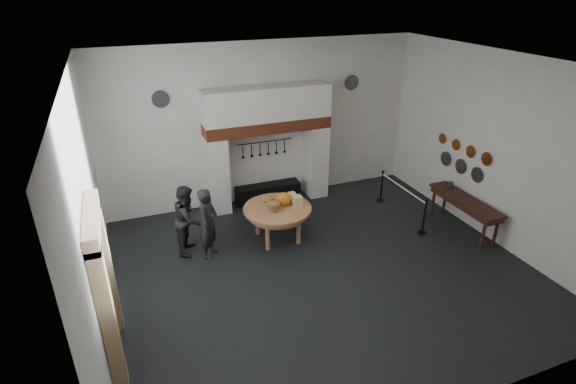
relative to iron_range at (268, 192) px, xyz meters
name	(u,v)px	position (x,y,z in m)	size (l,w,h in m)	color
floor	(322,269)	(0.00, -3.72, -0.25)	(9.00, 8.00, 0.02)	black
ceiling	(330,65)	(0.00, -3.72, 4.25)	(9.00, 8.00, 0.02)	silver
wall_back	(263,124)	(0.00, 0.28, 2.00)	(9.00, 0.02, 4.50)	white
wall_front	(459,293)	(0.00, -7.72, 2.00)	(9.00, 0.02, 4.50)	white
wall_left	(89,216)	(-4.50, -3.72, 2.00)	(0.02, 8.00, 4.50)	white
wall_right	(497,150)	(4.50, -3.72, 2.00)	(0.02, 8.00, 4.50)	white
chimney_pier_left	(217,175)	(-1.48, -0.07, 0.82)	(0.55, 0.70, 2.15)	silver
chimney_pier_right	(316,160)	(1.48, -0.07, 0.82)	(0.55, 0.70, 2.15)	silver
hearth_brick_band	(267,125)	(0.00, -0.07, 2.06)	(3.50, 0.72, 0.32)	#9E442B
chimney_hood	(267,103)	(0.00, -0.07, 2.67)	(3.50, 0.70, 0.90)	silver
iron_range	(268,192)	(0.00, 0.00, 0.00)	(1.90, 0.45, 0.50)	black
utensil_rail	(265,142)	(0.00, 0.20, 1.50)	(0.02, 0.02, 1.60)	black
door_recess	(102,297)	(-4.47, -4.72, 1.00)	(0.04, 1.10, 2.50)	black
door_jamb_near	(108,321)	(-4.38, -5.42, 1.05)	(0.22, 0.30, 2.60)	tan
door_jamb_far	(106,270)	(-4.38, -4.02, 1.05)	(0.22, 0.30, 2.60)	tan
door_lintel	(92,221)	(-4.38, -4.72, 2.40)	(0.22, 1.70, 0.30)	tan
wall_plaque	(98,227)	(-4.45, -2.92, 1.35)	(0.05, 0.34, 0.44)	gold
work_table	(277,209)	(-0.48, -2.13, 0.59)	(1.68, 1.68, 0.07)	tan
pumpkin	(284,199)	(-0.28, -2.03, 0.78)	(0.36, 0.36, 0.31)	orange
cheese_block_big	(297,201)	(0.02, -2.18, 0.74)	(0.22, 0.22, 0.24)	#DCD884
cheese_block_small	(292,196)	(0.00, -1.88, 0.72)	(0.18, 0.18, 0.20)	#D5D07F
wicker_basket	(274,207)	(-0.63, -2.28, 0.73)	(0.32, 0.32, 0.22)	olive
bread_loaf	(269,200)	(-0.58, -1.78, 0.69)	(0.31, 0.18, 0.13)	#A45D3A
visitor_near	(209,223)	(-2.21, -2.26, 0.61)	(0.63, 0.41, 1.72)	black
visitor_far	(188,219)	(-2.61, -1.86, 0.60)	(0.82, 0.64, 1.69)	black
side_table	(466,200)	(4.10, -3.46, 0.62)	(0.55, 2.20, 0.06)	#341D13
pewter_jug	(451,186)	(4.10, -2.86, 0.76)	(0.12, 0.12, 0.22)	#4E4E53
copper_pan_a	(487,159)	(4.46, -3.52, 1.70)	(0.34, 0.34, 0.03)	#C6662D
copper_pan_b	(471,152)	(4.46, -2.97, 1.70)	(0.32, 0.32, 0.03)	#C6662D
copper_pan_c	(456,145)	(4.46, -2.42, 1.70)	(0.30, 0.30, 0.03)	#C6662D
copper_pan_d	(443,139)	(4.46, -1.87, 1.70)	(0.28, 0.28, 0.03)	#C6662D
pewter_plate_left	(477,175)	(4.46, -3.32, 1.20)	(0.40, 0.40, 0.03)	#4C4C51
pewter_plate_mid	(461,166)	(4.46, -2.72, 1.20)	(0.40, 0.40, 0.03)	#4C4C51
pewter_plate_right	(446,159)	(4.46, -2.12, 1.20)	(0.40, 0.40, 0.03)	#4C4C51
pewter_plate_back_left	(161,99)	(-2.70, 0.24, 2.95)	(0.44, 0.44, 0.03)	#4C4C51
pewter_plate_back_right	(352,83)	(2.70, 0.24, 2.95)	(0.44, 0.44, 0.03)	#4C4C51
barrier_post_near	(424,218)	(3.07, -3.24, 0.20)	(0.05, 0.05, 0.90)	black
barrier_post_far	(382,187)	(3.07, -1.24, 0.20)	(0.05, 0.05, 0.90)	black
barrier_rope	(403,188)	(3.07, -2.24, 0.60)	(0.04, 0.04, 2.00)	white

